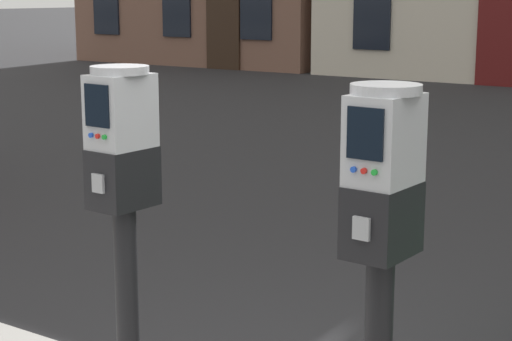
% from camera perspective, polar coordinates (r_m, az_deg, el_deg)
% --- Properties ---
extents(parking_meter_near_kerb, '(0.23, 0.26, 1.50)m').
position_cam_1_polar(parking_meter_near_kerb, '(3.28, -8.78, -1.30)').
color(parking_meter_near_kerb, black).
rests_on(parking_meter_near_kerb, sidewalk_slab).
extents(parking_meter_twin_adjacent, '(0.23, 0.26, 1.50)m').
position_cam_1_polar(parking_meter_twin_adjacent, '(2.68, 8.30, -4.25)').
color(parking_meter_twin_adjacent, black).
rests_on(parking_meter_twin_adjacent, sidewalk_slab).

